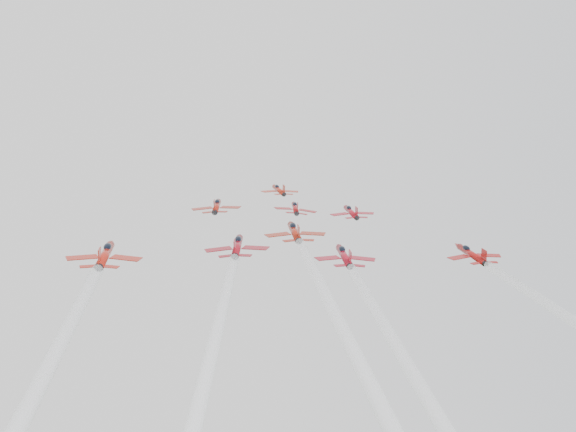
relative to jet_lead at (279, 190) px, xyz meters
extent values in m
cylinder|color=#B02210|center=(0.00, -0.31, -0.23)|extent=(1.02, 8.71, 5.03)
cone|color=#B02210|center=(0.00, 4.73, 2.29)|extent=(1.02, 2.27, 1.81)
cone|color=black|center=(0.00, -4.93, -2.54)|extent=(1.02, 1.44, 1.40)
ellipsoid|color=black|center=(0.00, 1.38, 1.13)|extent=(0.92, 2.19, 1.65)
cube|color=#B02210|center=(-2.49, -0.95, -0.60)|extent=(3.81, 2.54, 0.82)
cube|color=#B02210|center=(2.49, -0.95, -0.60)|extent=(3.81, 2.54, 0.82)
cube|color=#B02210|center=(0.00, -4.44, -1.05)|extent=(0.11, 2.31, 2.39)
cube|color=#B02210|center=(-1.29, -4.11, -2.12)|extent=(1.83, 1.26, 0.48)
cube|color=#B02210|center=(1.29, -4.11, -2.12)|extent=(1.83, 1.26, 0.48)
cylinder|color=#9D1B0E|center=(-14.23, -17.60, -8.86)|extent=(1.12, 9.62, 5.55)
cone|color=#9D1B0E|center=(-14.23, -12.04, -6.08)|extent=(1.12, 2.51, 2.00)
cone|color=black|center=(-14.23, -22.71, -11.41)|extent=(1.12, 1.59, 1.55)
ellipsoid|color=black|center=(-14.23, -15.73, -7.35)|extent=(1.02, 2.42, 1.82)
cube|color=#9D1B0E|center=(-16.98, -18.31, -9.27)|extent=(4.20, 2.80, 0.91)
cube|color=#9D1B0E|center=(-11.47, -18.31, -9.27)|extent=(4.20, 2.80, 0.91)
cube|color=#9D1B0E|center=(-14.23, -22.16, -9.76)|extent=(0.12, 2.55, 2.64)
cube|color=#9D1B0E|center=(-15.65, -21.80, -10.95)|extent=(2.02, 1.39, 0.53)
cube|color=#9D1B0E|center=(-12.80, -21.80, -10.95)|extent=(2.02, 1.39, 0.53)
cylinder|color=maroon|center=(1.38, -17.18, -8.65)|extent=(0.99, 8.53, 4.92)
cone|color=maroon|center=(1.38, -12.25, -6.19)|extent=(0.99, 2.22, 1.78)
cone|color=black|center=(1.38, -21.70, -10.90)|extent=(0.99, 1.41, 1.37)
ellipsoid|color=black|center=(1.38, -15.52, -7.31)|extent=(0.90, 2.14, 1.61)
cube|color=maroon|center=(-1.06, -17.81, -9.01)|extent=(3.73, 2.48, 0.81)
cube|color=maroon|center=(3.82, -17.81, -9.01)|extent=(3.73, 2.48, 0.81)
cube|color=maroon|center=(1.38, -21.22, -9.45)|extent=(0.11, 2.26, 2.34)
cube|color=maroon|center=(0.12, -20.90, -10.50)|extent=(1.79, 1.23, 0.47)
cube|color=maroon|center=(2.65, -20.90, -10.50)|extent=(1.79, 1.23, 0.47)
cylinder|color=#A20F1C|center=(12.36, -19.02, -9.57)|extent=(1.03, 8.82, 5.09)
cone|color=#A20F1C|center=(12.36, -13.92, -7.02)|extent=(1.03, 2.30, 1.84)
cone|color=black|center=(12.36, -23.70, -11.90)|extent=(1.03, 1.46, 1.42)
ellipsoid|color=black|center=(12.36, -17.31, -8.19)|extent=(0.93, 2.21, 1.67)
cube|color=#A20F1C|center=(9.83, -19.67, -9.94)|extent=(3.85, 2.57, 0.83)
cube|color=#A20F1C|center=(14.88, -19.67, -9.94)|extent=(3.85, 2.57, 0.83)
cube|color=#A20F1C|center=(12.36, -23.20, -10.40)|extent=(0.11, 2.34, 2.42)
cube|color=#A20F1C|center=(11.05, -22.87, -11.48)|extent=(1.85, 1.27, 0.48)
cube|color=#A20F1C|center=(13.66, -22.87, -11.48)|extent=(1.85, 1.27, 0.48)
cylinder|color=#9C1F0E|center=(-1.06, -34.17, -17.12)|extent=(1.21, 10.40, 6.00)
cone|color=#9C1F0E|center=(-1.06, -28.15, -14.12)|extent=(1.21, 2.71, 2.17)
cone|color=black|center=(-1.06, -39.69, -19.88)|extent=(1.21, 1.72, 1.67)
ellipsoid|color=black|center=(-1.06, -32.15, -15.50)|extent=(1.10, 2.61, 1.97)
cube|color=#9C1F0E|center=(-4.04, -34.93, -17.57)|extent=(4.55, 3.03, 0.98)
cube|color=#9C1F0E|center=(1.91, -34.93, -17.57)|extent=(4.55, 3.03, 0.98)
cube|color=#9C1F0E|center=(-1.06, -39.10, -18.11)|extent=(0.13, 2.76, 2.86)
cube|color=#9C1F0E|center=(-2.61, -38.70, -19.39)|extent=(2.18, 1.50, 0.57)
cube|color=#9C1F0E|center=(0.48, -38.70, -19.39)|extent=(2.18, 1.50, 0.57)
cylinder|color=white|center=(-1.06, -84.45, -42.22)|extent=(1.54, 89.42, 45.66)
cylinder|color=#B21E11|center=(-29.99, -48.26, -24.16)|extent=(1.21, 10.42, 6.02)
cone|color=#B21E11|center=(-29.99, -42.24, -21.15)|extent=(1.21, 2.72, 2.17)
cone|color=black|center=(-29.99, -53.80, -26.92)|extent=(1.21, 1.73, 1.68)
ellipsoid|color=black|center=(-29.99, -46.24, -22.53)|extent=(1.10, 2.62, 1.97)
cube|color=#B21E11|center=(-32.97, -49.03, -24.60)|extent=(4.56, 3.04, 0.99)
cube|color=#B21E11|center=(-27.01, -49.03, -24.60)|extent=(4.56, 3.04, 0.99)
cube|color=#B21E11|center=(-29.99, -53.20, -25.14)|extent=(0.13, 2.76, 2.86)
cube|color=#B21E11|center=(-31.54, -52.81, -26.43)|extent=(2.19, 1.51, 0.57)
cube|color=#B21E11|center=(-28.44, -52.81, -26.43)|extent=(2.19, 1.51, 0.57)
cylinder|color=maroon|center=(-11.15, -42.81, -21.44)|extent=(1.16, 9.92, 5.73)
cone|color=maroon|center=(-11.15, -37.08, -18.58)|extent=(1.16, 2.59, 2.07)
cone|color=black|center=(-11.15, -48.08, -24.07)|extent=(1.16, 1.65, 1.60)
ellipsoid|color=black|center=(-11.15, -40.89, -19.89)|extent=(1.05, 2.49, 1.88)
cube|color=maroon|center=(-13.99, -43.54, -21.86)|extent=(4.34, 2.89, 0.94)
cube|color=maroon|center=(-8.31, -43.54, -21.86)|extent=(4.34, 2.89, 0.94)
cube|color=maroon|center=(-11.15, -47.52, -22.38)|extent=(0.13, 2.63, 2.73)
cube|color=maroon|center=(-12.62, -47.14, -23.60)|extent=(2.08, 1.43, 0.54)
cube|color=maroon|center=(-9.68, -47.14, -23.60)|extent=(2.08, 1.43, 0.54)
cylinder|color=maroon|center=(4.81, -46.42, -23.24)|extent=(1.08, 9.24, 5.33)
cone|color=maroon|center=(4.81, -41.08, -20.57)|extent=(1.08, 2.41, 1.93)
cone|color=black|center=(4.81, -51.33, -25.69)|extent=(1.08, 1.53, 1.49)
ellipsoid|color=black|center=(4.81, -44.62, -21.80)|extent=(0.98, 2.32, 1.75)
cube|color=maroon|center=(2.17, -47.10, -23.63)|extent=(4.04, 2.69, 0.87)
cube|color=maroon|center=(7.45, -47.10, -23.63)|extent=(4.04, 2.69, 0.87)
cube|color=maroon|center=(4.81, -50.80, -24.11)|extent=(0.12, 2.45, 2.54)
cube|color=maroon|center=(3.44, -50.45, -25.25)|extent=(1.94, 1.34, 0.51)
cube|color=maroon|center=(6.18, -50.45, -25.25)|extent=(1.94, 1.34, 0.51)
cylinder|color=#9D100E|center=(25.93, -44.14, -22.10)|extent=(1.02, 8.72, 5.04)
cone|color=#9D100E|center=(25.93, -39.10, -19.59)|extent=(1.02, 2.27, 1.82)
cone|color=black|center=(25.93, -48.77, -24.41)|extent=(1.02, 1.45, 1.40)
ellipsoid|color=black|center=(25.93, -42.45, -20.74)|extent=(0.92, 2.19, 1.65)
cube|color=#9D100E|center=(23.43, -44.79, -22.47)|extent=(3.81, 2.54, 0.83)
cube|color=#9D100E|center=(28.42, -44.79, -22.47)|extent=(3.81, 2.54, 0.83)
cube|color=#9D100E|center=(25.93, -48.28, -22.93)|extent=(0.11, 2.31, 2.40)
cube|color=#9D100E|center=(24.63, -47.95, -24.00)|extent=(1.83, 1.26, 0.48)
cube|color=#9D100E|center=(27.22, -47.95, -24.00)|extent=(1.83, 1.26, 0.48)
camera|label=1|loc=(-15.49, -139.87, -39.63)|focal=40.00mm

